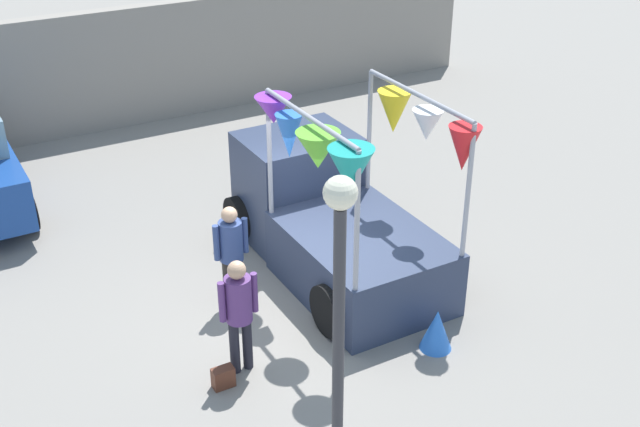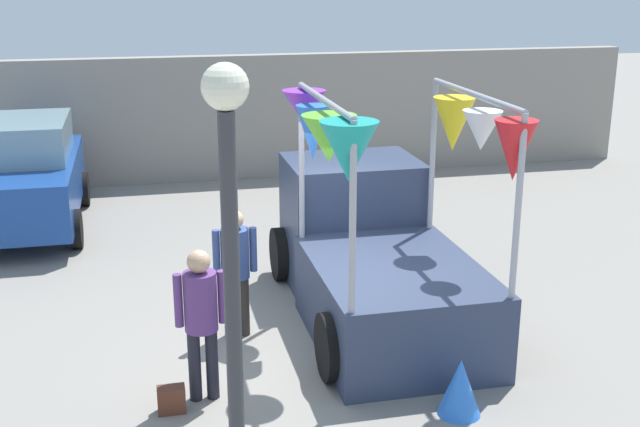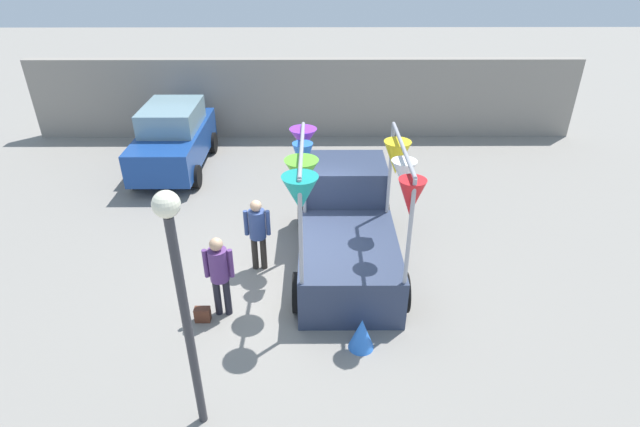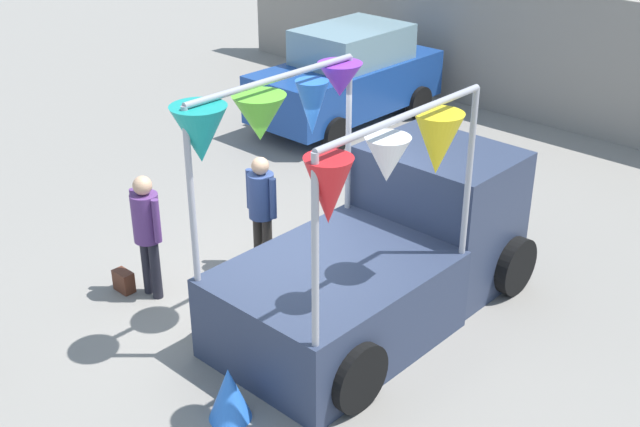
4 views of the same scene
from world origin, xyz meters
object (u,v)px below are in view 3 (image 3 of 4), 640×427
street_lamp (180,285)px  handbag (203,314)px  parked_car (174,138)px  folded_kite_bundle_azure (362,334)px  person_vendor (257,229)px  person_customer (219,270)px  vendor_truck (346,221)px

street_lamp → handbag: bearing=101.2°
parked_car → handbag: bearing=-72.8°
folded_kite_bundle_azure → street_lamp: bearing=-149.2°
handbag → parked_car: bearing=107.2°
parked_car → person_vendor: 5.87m
street_lamp → folded_kite_bundle_azure: (2.40, 1.43, -2.15)m
street_lamp → person_customer: bearing=91.7°
handbag → folded_kite_bundle_azure: bearing=-13.6°
parked_car → handbag: 7.06m
parked_car → folded_kite_bundle_azure: (4.90, -7.39, -0.64)m
vendor_truck → street_lamp: street_lamp is taller
street_lamp → folded_kite_bundle_azure: street_lamp is taller
person_customer → street_lamp: size_ratio=0.44×
vendor_truck → person_vendor: size_ratio=2.54×
parked_car → person_customer: (2.42, -6.50, 0.04)m
vendor_truck → person_vendor: (-1.80, -0.38, 0.05)m
handbag → folded_kite_bundle_azure: (2.82, -0.68, 0.16)m
parked_car → street_lamp: size_ratio=1.07×
parked_car → street_lamp: bearing=-74.2°
person_customer → handbag: person_customer is taller
folded_kite_bundle_azure → person_customer: bearing=160.4°
person_vendor → street_lamp: bearing=-97.0°
vendor_truck → street_lamp: (-2.25, -4.12, 1.54)m
vendor_truck → person_customer: vendor_truck is taller
parked_car → folded_kite_bundle_azure: bearing=-56.4°
parked_car → street_lamp: (2.49, -8.82, 1.51)m
person_vendor → street_lamp: size_ratio=0.43×
person_customer → vendor_truck: bearing=37.8°
person_customer → folded_kite_bundle_azure: person_customer is taller
person_vendor → folded_kite_bundle_azure: bearing=-49.8°
vendor_truck → street_lamp: bearing=-118.7°
parked_car → street_lamp: street_lamp is taller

